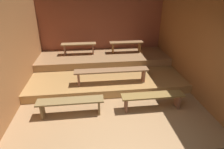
# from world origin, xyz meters

# --- Properties ---
(ground) EXTENTS (5.83, 5.61, 0.08)m
(ground) POSITION_xyz_m (0.00, 2.41, -0.04)
(ground) COLOR #9F7951
(wall_back) EXTENTS (5.83, 0.06, 2.75)m
(wall_back) POSITION_xyz_m (0.00, 4.84, 1.37)
(wall_back) COLOR #974D38
(wall_back) RESTS_ON ground
(wall_left) EXTENTS (0.06, 5.61, 2.75)m
(wall_left) POSITION_xyz_m (-2.54, 2.41, 1.37)
(wall_left) COLOR #995F34
(wall_left) RESTS_ON ground
(wall_right) EXTENTS (0.06, 5.61, 2.75)m
(wall_right) POSITION_xyz_m (2.54, 2.41, 1.37)
(wall_right) COLOR #965B2E
(wall_right) RESTS_ON ground
(platform_lower) EXTENTS (5.03, 3.13, 0.26)m
(platform_lower) POSITION_xyz_m (0.00, 3.25, 0.13)
(platform_lower) COLOR #AC7F48
(platform_lower) RESTS_ON ground
(platform_middle) EXTENTS (5.03, 1.59, 0.26)m
(platform_middle) POSITION_xyz_m (0.00, 4.02, 0.40)
(platform_middle) COLOR #987049
(platform_middle) RESTS_ON platform_lower
(bench_floor_left) EXTENTS (1.65, 0.32, 0.44)m
(bench_floor_left) POSITION_xyz_m (-1.06, 1.08, 0.35)
(bench_floor_left) COLOR olive
(bench_floor_left) RESTS_ON ground
(bench_floor_right) EXTENTS (1.65, 0.32, 0.44)m
(bench_floor_right) POSITION_xyz_m (1.06, 1.08, 0.35)
(bench_floor_right) COLOR olive
(bench_floor_right) RESTS_ON ground
(bench_lower_center) EXTENTS (2.26, 0.32, 0.44)m
(bench_lower_center) POSITION_xyz_m (0.11, 2.19, 0.63)
(bench_lower_center) COLOR #8F6644
(bench_lower_center) RESTS_ON platform_lower
(bench_middle_left) EXTENTS (1.34, 0.32, 0.44)m
(bench_middle_left) POSITION_xyz_m (-0.95, 4.23, 0.87)
(bench_middle_left) COLOR olive
(bench_middle_left) RESTS_ON platform_middle
(bench_middle_right) EXTENTS (1.34, 0.32, 0.44)m
(bench_middle_right) POSITION_xyz_m (0.95, 4.23, 0.87)
(bench_middle_right) COLOR olive
(bench_middle_right) RESTS_ON platform_middle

